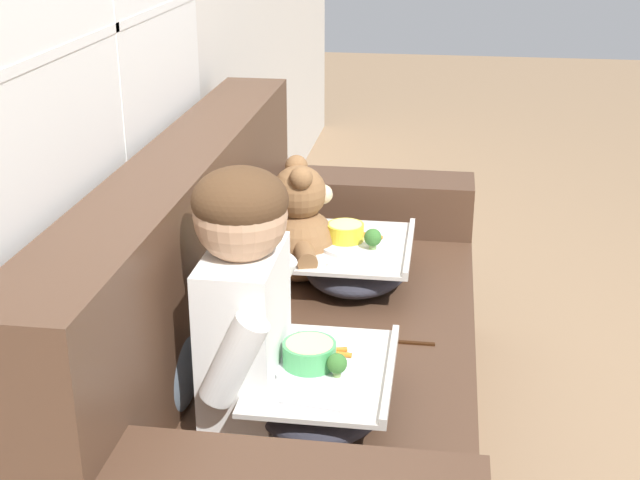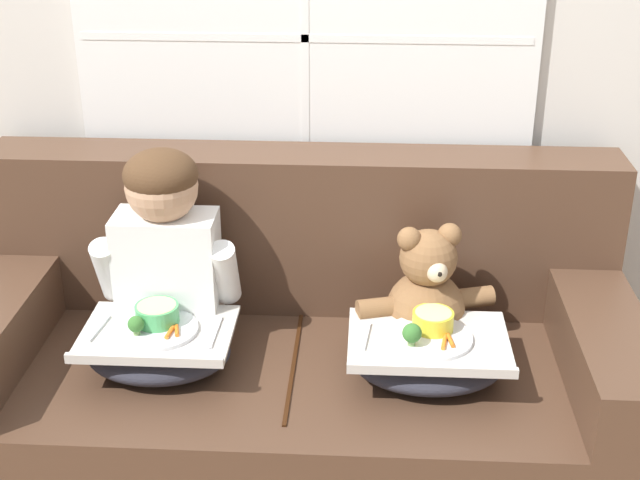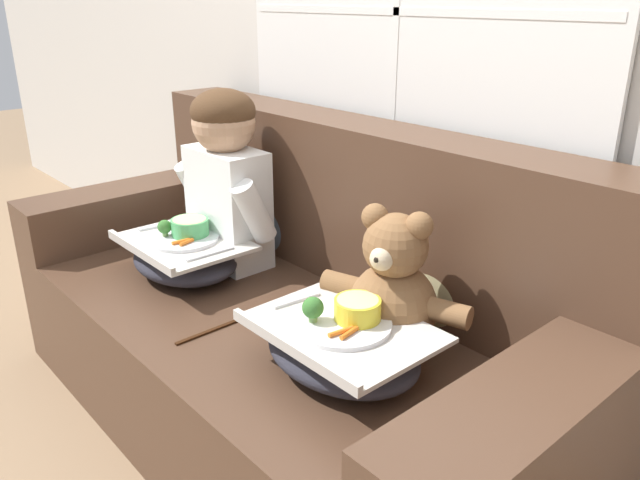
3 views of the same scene
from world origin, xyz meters
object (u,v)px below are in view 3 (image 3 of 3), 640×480
Objects in this scene: throw_pillow_behind_child at (272,209)px; couch at (295,326)px; lap_tray_child at (185,255)px; lap_tray_teddy at (342,345)px; throw_pillow_behind_teddy at (438,275)px; teddy_bear at (392,290)px; child_figure at (226,170)px.

couch is at bearing -28.35° from throw_pillow_behind_child.
couch is 4.59× the size of lap_tray_child.
lap_tray_child is 0.96× the size of lap_tray_teddy.
teddy_bear reaches higher than throw_pillow_behind_teddy.
child_figure is (-0.77, -0.19, 0.18)m from throw_pillow_behind_teddy.
lap_tray_teddy is at bearing -13.31° from child_figure.
throw_pillow_behind_teddy is 0.74× the size of lap_tray_child.
teddy_bear is (0.77, -0.00, -0.17)m from child_figure.
child_figure reaches higher than throw_pillow_behind_teddy.
couch reaches higher than throw_pillow_behind_child.
lap_tray_child is at bearing -154.37° from throw_pillow_behind_teddy.
couch is 4.70× the size of teddy_bear.
lap_tray_teddy is (0.77, -0.00, -0.00)m from lap_tray_child.
teddy_bear is at bearing -0.31° from child_figure.
child_figure is at bearing 166.69° from lap_tray_teddy.
lap_tray_child is (-0.77, -0.18, -0.09)m from teddy_bear.
lap_tray_teddy is at bearing -0.01° from lap_tray_child.
teddy_bear reaches higher than throw_pillow_behind_child.
lap_tray_child is (-0.00, -0.37, -0.08)m from throw_pillow_behind_child.
lap_tray_child is at bearing -90.07° from throw_pillow_behind_child.
child_figure is 1.44× the size of teddy_bear.
couch is 0.51m from throw_pillow_behind_child.
teddy_bear reaches higher than lap_tray_teddy.
lap_tray_child is at bearing -90.14° from child_figure.
throw_pillow_behind_child is at bearing 90.00° from child_figure.
child_figure is 0.79m from teddy_bear.
lap_tray_teddy is at bearing -22.83° from couch.
throw_pillow_behind_teddy is (0.77, 0.00, 0.00)m from throw_pillow_behind_child.
throw_pillow_behind_child is 0.80m from teddy_bear.
throw_pillow_behind_teddy is at bearing 90.45° from teddy_bear.
lap_tray_teddy is (0.77, -0.37, -0.08)m from throw_pillow_behind_child.
couch reaches higher than teddy_bear.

